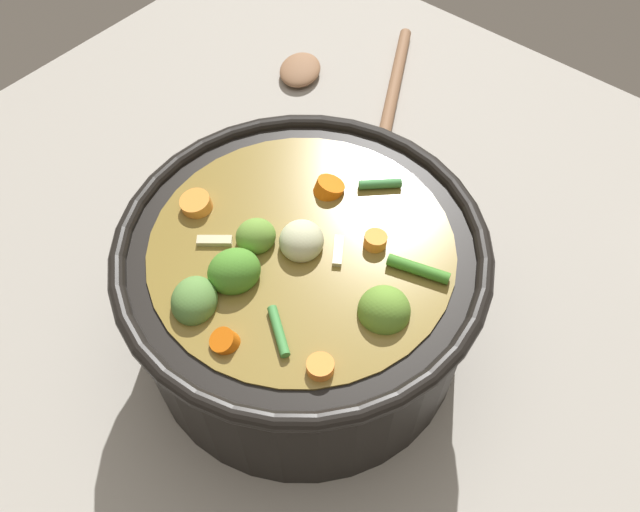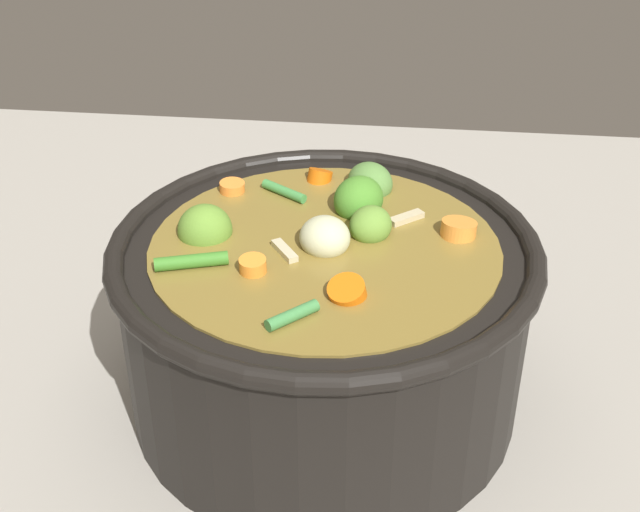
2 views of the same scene
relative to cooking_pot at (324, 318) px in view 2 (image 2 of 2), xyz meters
name	(u,v)px [view 2 (image 2 of 2)]	position (x,y,z in m)	size (l,w,h in m)	color
ground_plane	(324,397)	(0.00, 0.00, -0.08)	(1.10, 1.10, 0.00)	#9E998E
cooking_pot	(324,318)	(0.00, 0.00, 0.00)	(0.31, 0.31, 0.17)	black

